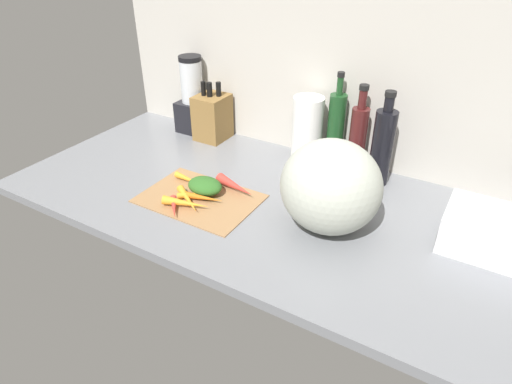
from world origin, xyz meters
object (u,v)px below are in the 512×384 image
(blender_appliance, at_px, (193,100))
(dish_rack, at_px, (501,235))
(cutting_board, at_px, (200,198))
(knife_block, at_px, (212,117))
(carrot_0, at_px, (188,199))
(carrot_5, at_px, (186,203))
(carrot_2, at_px, (235,186))
(winter_squash, at_px, (331,187))
(carrot_1, at_px, (204,198))
(carrot_6, at_px, (174,207))
(bottle_1, at_px, (358,138))
(bottle_2, at_px, (382,146))
(bottle_0, at_px, (336,129))
(carrot_3, at_px, (194,194))
(paper_towel_roll, at_px, (307,131))
(carrot_4, at_px, (190,180))

(blender_appliance, distance_m, dish_rack, 1.22)
(cutting_board, height_order, knife_block, knife_block)
(carrot_0, relative_size, carrot_5, 1.02)
(carrot_2, xyz_separation_m, winter_squash, (0.33, -0.02, 0.11))
(carrot_1, bearing_deg, dish_rack, 14.20)
(carrot_6, height_order, bottle_1, bottle_1)
(carrot_0, xyz_separation_m, bottle_2, (0.46, 0.44, 0.11))
(knife_block, bearing_deg, bottle_0, 3.93)
(carrot_1, bearing_deg, cutting_board, 158.23)
(winter_squash, bearing_deg, knife_block, 152.36)
(knife_block, xyz_separation_m, bottle_2, (0.69, -0.01, 0.04))
(carrot_3, distance_m, knife_block, 0.48)
(paper_towel_roll, xyz_separation_m, bottle_2, (0.28, -0.02, 0.01))
(knife_block, xyz_separation_m, blender_appliance, (-0.11, 0.02, 0.04))
(knife_block, distance_m, bottle_0, 0.51)
(carrot_6, relative_size, knife_block, 0.47)
(carrot_6, xyz_separation_m, winter_squash, (0.43, 0.17, 0.12))
(cutting_board, height_order, winter_squash, winter_squash)
(carrot_3, xyz_separation_m, bottle_2, (0.47, 0.41, 0.12))
(carrot_5, bearing_deg, knife_block, 116.17)
(blender_appliance, bearing_deg, dish_rack, -11.14)
(carrot_3, relative_size, dish_rack, 0.37)
(carrot_1, height_order, carrot_4, same)
(cutting_board, bearing_deg, carrot_2, 48.88)
(dish_rack, bearing_deg, paper_towel_roll, 162.15)
(knife_block, bearing_deg, carrot_6, -67.18)
(carrot_4, relative_size, winter_squash, 0.45)
(carrot_0, relative_size, carrot_3, 1.41)
(cutting_board, bearing_deg, bottle_0, 58.25)
(cutting_board, xyz_separation_m, carrot_0, (-0.01, -0.05, 0.02))
(carrot_2, bearing_deg, carrot_0, -122.90)
(carrot_6, height_order, knife_block, knife_block)
(carrot_0, height_order, carrot_1, carrot_0)
(carrot_3, relative_size, knife_block, 0.46)
(carrot_5, bearing_deg, bottle_0, 61.80)
(carrot_2, relative_size, dish_rack, 0.53)
(knife_block, bearing_deg, carrot_2, -45.39)
(carrot_3, distance_m, carrot_6, 0.09)
(bottle_2, height_order, dish_rack, bottle_2)
(carrot_1, relative_size, dish_rack, 0.44)
(carrot_0, relative_size, carrot_6, 1.38)
(paper_towel_roll, bearing_deg, carrot_6, -111.27)
(carrot_4, xyz_separation_m, carrot_5, (0.08, -0.13, 0.00))
(carrot_6, height_order, dish_rack, dish_rack)
(winter_squash, bearing_deg, carrot_2, 176.56)
(bottle_0, bearing_deg, cutting_board, -121.75)
(carrot_2, bearing_deg, winter_squash, -3.44)
(carrot_5, relative_size, dish_rack, 0.51)
(bottle_1, height_order, bottle_2, bottle_2)
(carrot_5, height_order, paper_towel_roll, paper_towel_roll)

